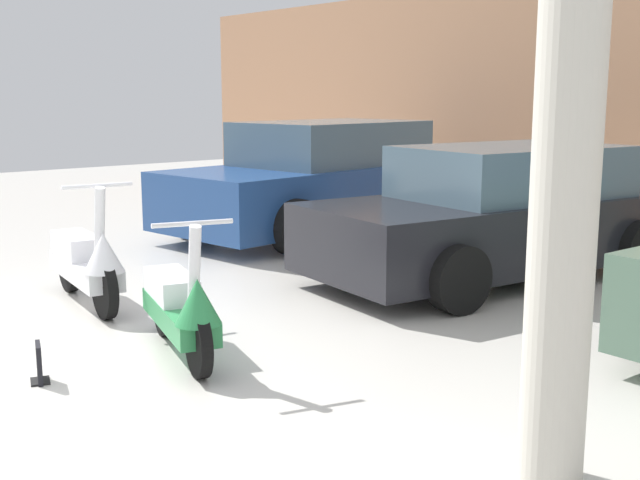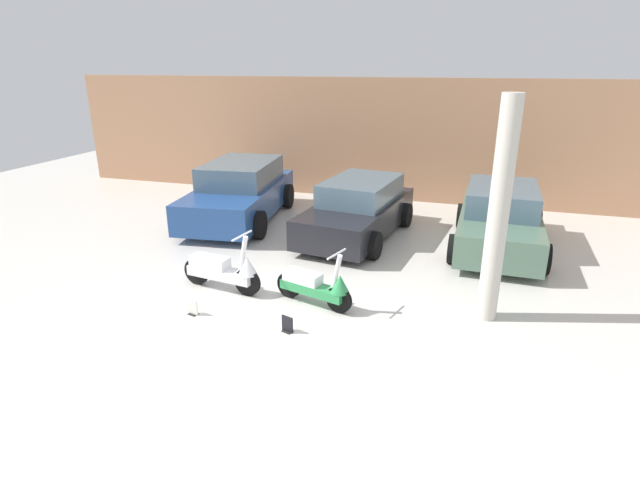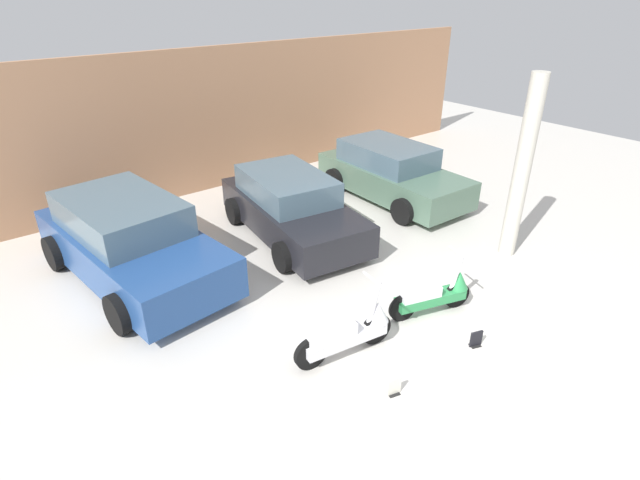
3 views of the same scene
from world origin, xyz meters
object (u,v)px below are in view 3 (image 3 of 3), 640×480
Objects in this scene: scooter_front_right at (434,293)px; car_rear_right at (391,173)px; placard_near_left_scooter at (394,387)px; placard_near_right_scooter at (476,340)px; car_rear_left at (130,241)px; scooter_front_left at (349,331)px; support_column_side at (522,170)px; car_rear_center at (291,207)px.

scooter_front_right is 0.36× the size of car_rear_right.
placard_near_left_scooter is 1.68m from placard_near_right_scooter.
car_rear_left reaches higher than placard_near_right_scooter.
car_rear_right is at bearing 47.11° from scooter_front_left.
scooter_front_left is at bearing -176.10° from support_column_side.
scooter_front_right is at bearing 32.79° from car_rear_left.
placard_near_left_scooter is at bearing -11.96° from car_rear_center.
scooter_front_left reaches higher than placard_near_left_scooter.
scooter_front_left is at bearing 146.26° from placard_near_right_scooter.
scooter_front_right is (1.77, -0.10, -0.03)m from scooter_front_left.
scooter_front_left is 1.96m from placard_near_right_scooter.
support_column_side is (4.54, 0.31, 1.36)m from scooter_front_left.
car_rear_left is (-1.64, 4.12, 0.31)m from scooter_front_left.
car_rear_center is at bearing 74.69° from scooter_front_left.
scooter_front_right is at bearing 80.46° from placard_near_right_scooter.
scooter_front_left is at bearing -49.51° from car_rear_right.
scooter_front_left reaches higher than placard_near_right_scooter.
car_rear_left is at bearing -89.59° from car_rear_center.
support_column_side is (2.77, 0.41, 1.39)m from scooter_front_right.
placard_near_left_scooter is 5.07m from support_column_side.
support_column_side reaches higher than placard_near_left_scooter.
car_rear_left is at bearing -90.67° from car_rear_right.
car_rear_right is 15.55× the size of placard_near_left_scooter.
car_rear_right is 3.71m from support_column_side.
car_rear_left is at bearing 120.16° from scooter_front_left.
car_rear_left is 1.13× the size of car_rear_right.
car_rear_left is (-3.41, 4.22, 0.34)m from scooter_front_right.
scooter_front_left is 4.75m from support_column_side.
car_rear_center reaches higher than scooter_front_right.
placard_near_right_scooter is (-0.01, -4.76, -0.53)m from car_rear_center.
car_rear_right reaches higher than car_rear_center.
scooter_front_left is 6.21× the size of placard_near_left_scooter.
car_rear_left is at bearing 145.86° from scooter_front_right.
car_rear_right is at bearing 44.81° from placard_near_left_scooter.
car_rear_center is at bearing 70.10° from placard_near_left_scooter.
car_rear_right is 6.89m from placard_near_left_scooter.
car_rear_right is 15.55× the size of placard_near_right_scooter.
scooter_front_right is 0.35× the size of car_rear_center.
car_rear_left is 7.34m from support_column_side.
car_rear_right is at bearing 57.01° from placard_near_right_scooter.
placard_near_right_scooter is at bearing 7.77° from car_rear_center.
scooter_front_right is at bearing 5.18° from scooter_front_left.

